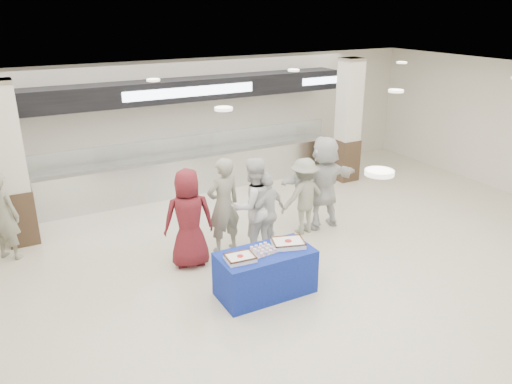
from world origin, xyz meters
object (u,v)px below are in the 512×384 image
sheet_cake_right (288,243)px  soldier_a (224,205)px  display_table (265,273)px  sheet_cake_left (240,257)px  cupcake_tray (263,250)px  soldier_b (304,196)px  soldier_bg (3,216)px  civilian_white (324,182)px  chef_short (267,213)px  civilian_maroon (189,219)px  chef_tall (253,206)px

sheet_cake_right → soldier_a: (-0.38, 1.68, 0.13)m
display_table → sheet_cake_left: bearing=-174.1°
sheet_cake_right → soldier_a: soldier_a is taller
cupcake_tray → soldier_b: size_ratio=0.30×
sheet_cake_right → sheet_cake_left: bearing=-175.5°
cupcake_tray → soldier_b: soldier_b is taller
soldier_a → display_table: bearing=82.7°
soldier_bg → civilian_white: bearing=-155.1°
cupcake_tray → chef_short: (0.78, 1.24, 0.01)m
sheet_cake_right → chef_short: (0.31, 1.25, -0.01)m
chef_short → display_table: bearing=37.1°
sheet_cake_right → cupcake_tray: (-0.46, 0.00, -0.02)m
display_table → sheet_cake_right: (0.44, 0.02, 0.43)m
civilian_maroon → chef_tall: 1.25m
civilian_white → soldier_bg: (-5.96, 1.61, -0.14)m
sheet_cake_left → civilian_white: (2.84, 1.78, 0.19)m
civilian_maroon → chef_short: 1.49m
civilian_white → chef_tall: bearing=9.6°
sheet_cake_right → soldier_b: (1.41, 1.65, -0.01)m
display_table → civilian_white: (2.37, 1.73, 0.61)m
sheet_cake_right → soldier_a: 1.72m
sheet_cake_right → soldier_b: size_ratio=0.38×
civilian_maroon → soldier_bg: bearing=-20.1°
sheet_cake_left → civilian_white: civilian_white is taller
sheet_cake_right → cupcake_tray: 0.46m
chef_tall → soldier_b: size_ratio=1.17×
chef_short → soldier_bg: (-4.34, 2.07, 0.05)m
civilian_white → soldier_b: bearing=5.8°
chef_tall → chef_short: 0.30m
cupcake_tray → soldier_a: soldier_a is taller
chef_tall → soldier_bg: 4.55m
sheet_cake_left → chef_tall: bearing=55.5°
chef_tall → civilian_white: size_ratio=0.94×
chef_tall → cupcake_tray: bearing=65.4°
chef_tall → soldier_bg: chef_tall is taller
sheet_cake_right → soldier_bg: bearing=140.5°
soldier_a → soldier_b: size_ratio=1.17×
cupcake_tray → soldier_a: size_ratio=0.26×
sheet_cake_right → soldier_b: soldier_b is taller
cupcake_tray → soldier_bg: (-3.57, 3.31, 0.06)m
display_table → sheet_cake_right: sheet_cake_right is taller
civilian_white → soldier_bg: civilian_white is taller
sheet_cake_left → soldier_bg: bearing=132.6°
display_table → chef_tall: bearing=69.7°
chef_tall → chef_short: size_ratio=1.17×
display_table → sheet_cake_right: 0.61m
sheet_cake_right → soldier_bg: 5.22m
cupcake_tray → sheet_cake_right: bearing=-0.5°
display_table → chef_tall: 1.62m
sheet_cake_left → soldier_b: 2.89m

